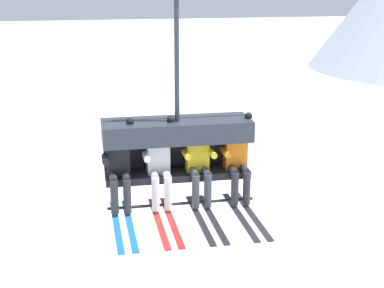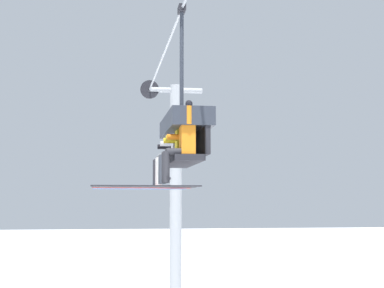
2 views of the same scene
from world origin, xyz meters
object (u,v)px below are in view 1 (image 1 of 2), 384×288
Objects in this scene: skier_black at (119,166)px; skier_orange at (238,159)px; chairlift_chair at (177,138)px; skier_yellow at (199,162)px; skier_white at (160,163)px.

skier_black and skier_orange have the same top height.
skier_yellow is at bearing -37.71° from chairlift_chair.
skier_white is at bearing 180.00° from skier_orange.
skier_white is at bearing -142.84° from chairlift_chair.
skier_orange is (1.71, 0.00, 0.00)m from skier_black.
skier_yellow is 0.57m from skier_orange.
skier_white is (0.57, 0.00, 0.00)m from skier_black.
skier_orange is at bearing 0.00° from skier_black.
chairlift_chair is 0.93m from skier_black.
chairlift_chair is 1.82× the size of skier_yellow.
skier_yellow is (0.29, -0.22, -0.31)m from chairlift_chair.
chairlift_chair is at bearing 37.16° from skier_white.
skier_white is 1.14m from skier_orange.
chairlift_chair is 1.82× the size of skier_orange.
skier_black and skier_white have the same top height.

